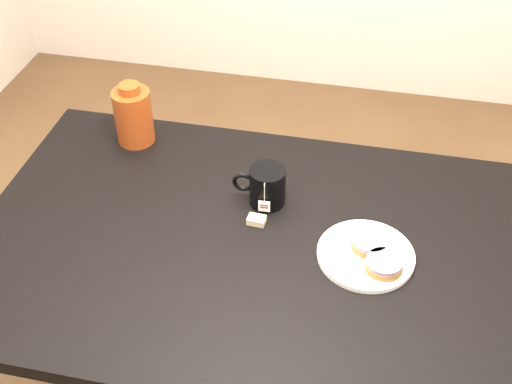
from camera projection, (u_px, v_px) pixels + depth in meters
table at (255, 264)px, 1.63m from camera, size 1.40×0.90×0.75m
plate at (366, 254)px, 1.53m from camera, size 0.23×0.23×0.02m
bagel_back at (370, 242)px, 1.53m from camera, size 0.13×0.13×0.03m
bagel_front at (384, 264)px, 1.48m from camera, size 0.13×0.13×0.03m
mug at (266, 186)px, 1.65m from camera, size 0.14×0.10×0.11m
teabag_pouch at (257, 220)px, 1.62m from camera, size 0.05×0.03×0.02m
bagel_package at (133, 115)px, 1.83m from camera, size 0.11×0.11×0.19m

